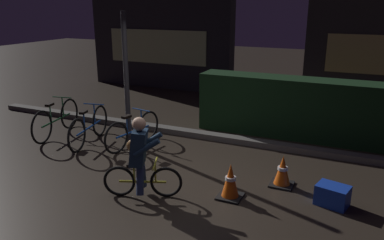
{
  "coord_description": "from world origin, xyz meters",
  "views": [
    {
      "loc": [
        2.78,
        -5.05,
        2.8
      ],
      "look_at": [
        0.2,
        0.6,
        0.9
      ],
      "focal_mm": 35.97,
      "sensor_mm": 36.0,
      "label": 1
    }
  ],
  "objects_px": {
    "parked_bike_center_left": "(133,131)",
    "blue_crate": "(332,195)",
    "parked_bike_leftmost": "(56,119)",
    "cyclist": "(140,157)",
    "traffic_cone_far": "(283,171)",
    "street_post": "(126,81)",
    "traffic_cone_near": "(230,181)",
    "parked_bike_left_mid": "(89,127)"
  },
  "relations": [
    {
      "from": "parked_bike_center_left",
      "to": "blue_crate",
      "type": "bearing_deg",
      "value": -91.91
    },
    {
      "from": "parked_bike_leftmost",
      "to": "cyclist",
      "type": "height_order",
      "value": "cyclist"
    },
    {
      "from": "parked_bike_center_left",
      "to": "traffic_cone_far",
      "type": "height_order",
      "value": "parked_bike_center_left"
    },
    {
      "from": "street_post",
      "to": "blue_crate",
      "type": "height_order",
      "value": "street_post"
    },
    {
      "from": "traffic_cone_near",
      "to": "parked_bike_center_left",
      "type": "bearing_deg",
      "value": 153.87
    },
    {
      "from": "cyclist",
      "to": "traffic_cone_far",
      "type": "bearing_deg",
      "value": 11.44
    },
    {
      "from": "traffic_cone_near",
      "to": "cyclist",
      "type": "bearing_deg",
      "value": -157.97
    },
    {
      "from": "street_post",
      "to": "traffic_cone_far",
      "type": "xyz_separation_m",
      "value": [
        3.26,
        -0.57,
        -1.09
      ]
    },
    {
      "from": "traffic_cone_near",
      "to": "blue_crate",
      "type": "height_order",
      "value": "traffic_cone_near"
    },
    {
      "from": "parked_bike_leftmost",
      "to": "traffic_cone_far",
      "type": "xyz_separation_m",
      "value": [
        5.0,
        -0.37,
        -0.12
      ]
    },
    {
      "from": "traffic_cone_far",
      "to": "blue_crate",
      "type": "bearing_deg",
      "value": -22.4
    },
    {
      "from": "parked_bike_left_mid",
      "to": "traffic_cone_near",
      "type": "height_order",
      "value": "parked_bike_left_mid"
    },
    {
      "from": "parked_bike_leftmost",
      "to": "blue_crate",
      "type": "distance_m",
      "value": 5.84
    },
    {
      "from": "parked_bike_leftmost",
      "to": "blue_crate",
      "type": "bearing_deg",
      "value": -107.37
    },
    {
      "from": "traffic_cone_near",
      "to": "cyclist",
      "type": "height_order",
      "value": "cyclist"
    },
    {
      "from": "parked_bike_center_left",
      "to": "traffic_cone_near",
      "type": "distance_m",
      "value": 2.77
    },
    {
      "from": "street_post",
      "to": "parked_bike_left_mid",
      "type": "xyz_separation_m",
      "value": [
        -0.77,
        -0.3,
        -0.97
      ]
    },
    {
      "from": "traffic_cone_far",
      "to": "blue_crate",
      "type": "relative_size",
      "value": 1.15
    },
    {
      "from": "street_post",
      "to": "parked_bike_leftmost",
      "type": "bearing_deg",
      "value": -173.44
    },
    {
      "from": "blue_crate",
      "to": "parked_bike_left_mid",
      "type": "bearing_deg",
      "value": 172.92
    },
    {
      "from": "parked_bike_center_left",
      "to": "blue_crate",
      "type": "distance_m",
      "value": 3.99
    },
    {
      "from": "parked_bike_left_mid",
      "to": "street_post",
      "type": "bearing_deg",
      "value": -80.71
    },
    {
      "from": "street_post",
      "to": "traffic_cone_far",
      "type": "height_order",
      "value": "street_post"
    },
    {
      "from": "parked_bike_left_mid",
      "to": "parked_bike_leftmost",
      "type": "bearing_deg",
      "value": 72.04
    },
    {
      "from": "cyclist",
      "to": "parked_bike_leftmost",
      "type": "bearing_deg",
      "value": 131.03
    },
    {
      "from": "traffic_cone_near",
      "to": "cyclist",
      "type": "distance_m",
      "value": 1.38
    },
    {
      "from": "cyclist",
      "to": "blue_crate",
      "type": "bearing_deg",
      "value": -3.21
    },
    {
      "from": "parked_bike_leftmost",
      "to": "traffic_cone_near",
      "type": "xyz_separation_m",
      "value": [
        4.38,
        -1.1,
        -0.1
      ]
    },
    {
      "from": "parked_bike_left_mid",
      "to": "traffic_cone_far",
      "type": "bearing_deg",
      "value": -105.89
    },
    {
      "from": "street_post",
      "to": "traffic_cone_far",
      "type": "relative_size",
      "value": 5.26
    },
    {
      "from": "traffic_cone_near",
      "to": "blue_crate",
      "type": "bearing_deg",
      "value": 15.84
    },
    {
      "from": "parked_bike_left_mid",
      "to": "parked_bike_center_left",
      "type": "distance_m",
      "value": 0.95
    },
    {
      "from": "parked_bike_leftmost",
      "to": "cyclist",
      "type": "xyz_separation_m",
      "value": [
        3.14,
        -1.6,
        0.26
      ]
    },
    {
      "from": "traffic_cone_near",
      "to": "parked_bike_leftmost",
      "type": "bearing_deg",
      "value": 165.9
    },
    {
      "from": "parked_bike_center_left",
      "to": "traffic_cone_near",
      "type": "height_order",
      "value": "parked_bike_center_left"
    },
    {
      "from": "parked_bike_leftmost",
      "to": "parked_bike_left_mid",
      "type": "height_order",
      "value": "parked_bike_leftmost"
    },
    {
      "from": "blue_crate",
      "to": "cyclist",
      "type": "height_order",
      "value": "cyclist"
    },
    {
      "from": "street_post",
      "to": "parked_bike_center_left",
      "type": "bearing_deg",
      "value": -27.33
    },
    {
      "from": "traffic_cone_near",
      "to": "blue_crate",
      "type": "xyz_separation_m",
      "value": [
        1.41,
        0.4,
        -0.11
      ]
    },
    {
      "from": "parked_bike_leftmost",
      "to": "traffic_cone_near",
      "type": "distance_m",
      "value": 4.52
    },
    {
      "from": "street_post",
      "to": "cyclist",
      "type": "height_order",
      "value": "street_post"
    },
    {
      "from": "parked_bike_leftmost",
      "to": "traffic_cone_far",
      "type": "height_order",
      "value": "parked_bike_leftmost"
    }
  ]
}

